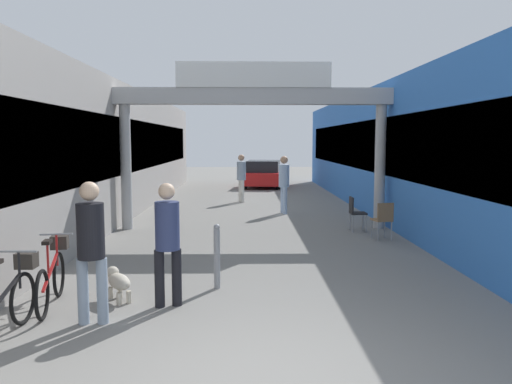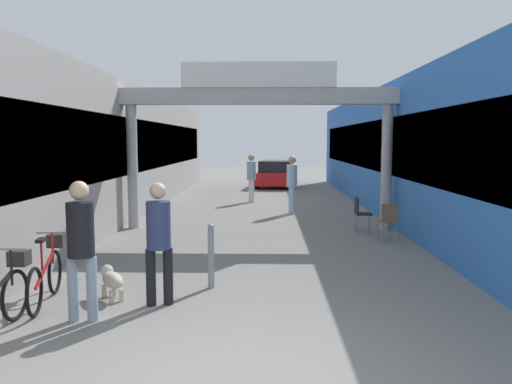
{
  "view_description": "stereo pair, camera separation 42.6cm",
  "coord_description": "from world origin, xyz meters",
  "views": [
    {
      "loc": [
        -0.2,
        -4.5,
        2.33
      ],
      "look_at": [
        0.0,
        5.46,
        1.3
      ],
      "focal_mm": 35.0,
      "sensor_mm": 36.0,
      "label": 1
    },
    {
      "loc": [
        0.23,
        -4.5,
        2.33
      ],
      "look_at": [
        0.0,
        5.46,
        1.3
      ],
      "focal_mm": 35.0,
      "sensor_mm": 36.0,
      "label": 2
    }
  ],
  "objects": [
    {
      "name": "parked_car_red",
      "position": [
        0.7,
        20.75,
        0.64
      ],
      "size": [
        2.19,
        4.17,
        1.33
      ],
      "color": "red",
      "rests_on": "ground_plane"
    },
    {
      "name": "dog_on_leash",
      "position": [
        -2.07,
        2.64,
        0.29
      ],
      "size": [
        0.54,
        0.64,
        0.47
      ],
      "color": "beige",
      "rests_on": "ground_plane"
    },
    {
      "name": "bicycle_red_second",
      "position": [
        -2.94,
        2.46,
        0.44
      ],
      "size": [
        0.46,
        1.68,
        0.98
      ],
      "color": "black",
      "rests_on": "ground_plane"
    },
    {
      "name": "storefront_right",
      "position": [
        5.09,
        11.0,
        1.98
      ],
      "size": [
        3.0,
        26.0,
        3.95
      ],
      "color": "blue",
      "rests_on": "ground_plane"
    },
    {
      "name": "cafe_chair_wood_nearer",
      "position": [
        3.01,
        6.98,
        0.54
      ],
      "size": [
        0.48,
        0.48,
        0.89
      ],
      "color": "gray",
      "rests_on": "ground_plane"
    },
    {
      "name": "pedestrian_carrying_crate",
      "position": [
        1.01,
        11.31,
        1.07
      ],
      "size": [
        0.41,
        0.41,
        1.84
      ],
      "color": "#A5BFE0",
      "rests_on": "ground_plane"
    },
    {
      "name": "bicycle_black_nearest",
      "position": [
        -3.04,
        1.3,
        0.44
      ],
      "size": [
        0.46,
        1.69,
        0.98
      ],
      "color": "black",
      "rests_on": "ground_plane"
    },
    {
      "name": "arcade_sign_gateway",
      "position": [
        0.0,
        8.6,
        3.09
      ],
      "size": [
        7.4,
        0.47,
        4.32
      ],
      "color": "#B2B2B2",
      "rests_on": "ground_plane"
    },
    {
      "name": "pedestrian_elderly_walking",
      "position": [
        -0.38,
        14.31,
        1.05
      ],
      "size": [
        0.43,
        0.43,
        1.81
      ],
      "color": "silver",
      "rests_on": "ground_plane"
    },
    {
      "name": "pedestrian_with_dog",
      "position": [
        -1.3,
        2.36,
        1.0
      ],
      "size": [
        0.42,
        0.42,
        1.75
      ],
      "color": "black",
      "rests_on": "ground_plane"
    },
    {
      "name": "pedestrian_companion",
      "position": [
        -2.15,
        1.71,
        1.05
      ],
      "size": [
        0.39,
        0.36,
        1.82
      ],
      "color": "#8C9EB2",
      "rests_on": "ground_plane"
    },
    {
      "name": "cafe_chair_black_farther",
      "position": [
        2.6,
        8.14,
        0.54
      ],
      "size": [
        0.4,
        0.4,
        0.89
      ],
      "color": "gray",
      "rests_on": "ground_plane"
    },
    {
      "name": "bollard_post_metal",
      "position": [
        -0.66,
        3.21,
        0.52
      ],
      "size": [
        0.1,
        0.1,
        1.03
      ],
      "color": "gray",
      "rests_on": "ground_plane"
    },
    {
      "name": "storefront_left",
      "position": [
        -5.09,
        11.0,
        1.98
      ],
      "size": [
        3.0,
        26.0,
        3.95
      ],
      "color": "#9E9993",
      "rests_on": "ground_plane"
    }
  ]
}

